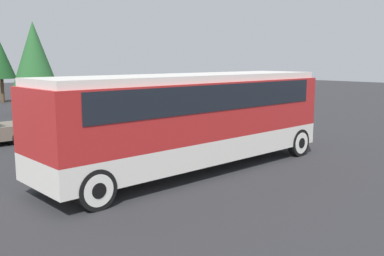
% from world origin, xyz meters
% --- Properties ---
extents(ground_plane, '(120.00, 120.00, 0.00)m').
position_xyz_m(ground_plane, '(0.00, 0.00, 0.00)').
color(ground_plane, '#2D2D30').
extents(tour_bus, '(10.58, 2.67, 3.17)m').
position_xyz_m(tour_bus, '(0.10, 0.00, 1.91)').
color(tour_bus, silver).
rests_on(tour_bus, ground_plane).
extents(parked_car_near, '(4.36, 1.89, 1.33)m').
position_xyz_m(parked_car_near, '(5.42, 8.13, 0.67)').
color(parked_car_near, '#2D5638').
rests_on(parked_car_near, ground_plane).
extents(tree_left, '(2.42, 2.42, 5.31)m').
position_xyz_m(tree_left, '(3.66, 27.77, 3.66)').
color(tree_left, brown).
rests_on(tree_left, ground_plane).
extents(tree_center, '(3.05, 3.05, 6.15)m').
position_xyz_m(tree_center, '(2.54, 18.17, 3.87)').
color(tree_center, brown).
rests_on(tree_center, ground_plane).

